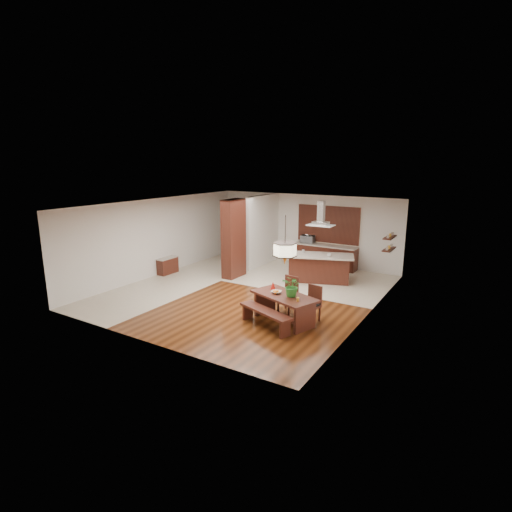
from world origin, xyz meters
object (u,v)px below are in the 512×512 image
Objects in this scene: fruit_bowl at (276,292)px; island_cup at (329,255)px; dining_chair_left at (287,295)px; pendant_lantern at (285,240)px; range_hood at (321,213)px; dining_table at (284,302)px; dining_bench at (265,319)px; microwave at (308,239)px; hallway_console at (168,266)px; kitchen_island at (319,268)px; dining_chair_right at (311,304)px; foliage_plant at (292,286)px.

island_cup reaches higher than fruit_bowl.
pendant_lantern is (0.24, -0.67, 1.73)m from dining_chair_left.
pendant_lantern is 1.46× the size of range_hood.
dining_table is 15.11× the size of island_cup.
range_hood is at bearing 95.30° from dining_bench.
microwave reaches higher than dining_bench.
range_hood is at bearing 99.26° from dining_table.
hallway_console is 5.76m from kitchen_island.
hallway_console is at bearing 176.62° from dining_chair_left.
dining_bench is 1.75× the size of dining_chair_right.
pendant_lantern and range_hood have the same top height.
dining_chair_right is at bearing -76.21° from island_cup.
dining_table is 1.69m from pendant_lantern.
microwave is at bearing 124.62° from range_hood.
foliage_plant is at bearing -82.88° from island_cup.
dining_table is at bearing -139.05° from dining_chair_right.
microwave reaches higher than island_cup.
dining_bench is at bearing -77.99° from microwave.
dining_table is 4.00m from kitchen_island.
dining_chair_left is at bearing 125.27° from foliage_plant.
dining_bench is at bearing -23.18° from hallway_console.
island_cup is 0.24× the size of microwave.
kitchen_island is (-1.26, 3.57, 0.02)m from dining_chair_right.
range_hood is at bearing 70.07° from kitchen_island.
kitchen_island is at bearing -58.52° from microwave.
foliage_plant is at bearing 52.52° from dining_bench.
fruit_bowl is (-0.03, 0.63, 0.55)m from dining_bench.
dining_chair_left is 0.72m from fruit_bowl.
hallway_console is 6.58m from pendant_lantern.
kitchen_island is (-0.64, 3.94, -1.73)m from pendant_lantern.
hallway_console is at bearing -138.29° from microwave.
kitchen_island is (-0.40, 3.27, -0.01)m from dining_chair_left.
island_cup reaches higher than dining_bench.
dining_table is 0.72m from dining_chair_right.
dining_chair_left is 5.51m from microwave.
range_hood is (-0.40, 3.94, 1.68)m from fruit_bowl.
hallway_console is 6.79m from dining_chair_right.
foliage_plant is 4.30× the size of island_cup.
fruit_bowl is (-0.86, -0.36, 0.30)m from dining_chair_right.
dining_bench is at bearing -127.48° from foliage_plant.
range_hood reaches higher than dining_chair_right.
dining_chair_right reaches higher than dining_table.
dining_chair_right is 1.78× the size of microwave.
island_cup is (-0.85, 3.46, 0.56)m from dining_chair_right.
dining_table is at bearing -86.48° from island_cup.
foliage_plant is (-0.37, -0.38, 0.55)m from dining_chair_right.
kitchen_island is (-0.42, 4.56, 0.27)m from dining_bench.
island_cup is (5.77, 1.97, 0.73)m from hallway_console.
dining_chair_left reaches higher than dining_table.
microwave is (-1.97, 5.87, 0.55)m from dining_table.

